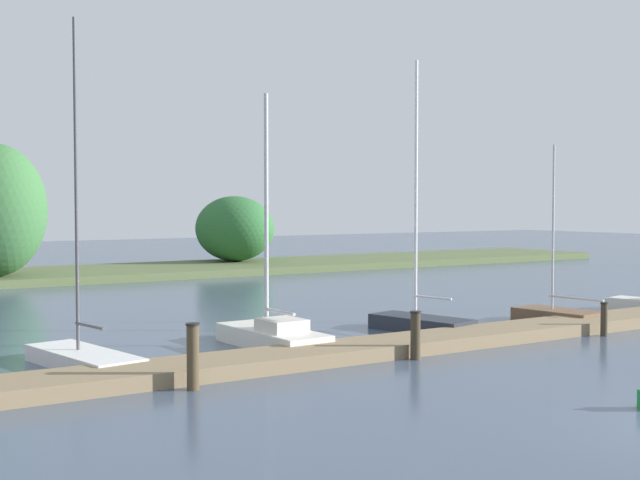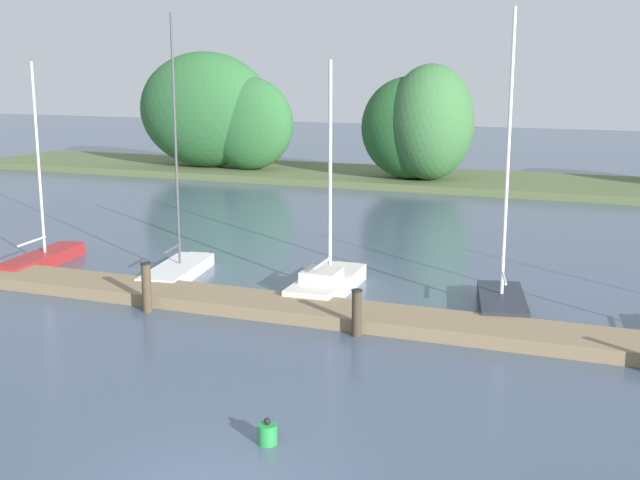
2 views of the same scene
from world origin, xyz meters
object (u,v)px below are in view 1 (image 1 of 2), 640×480
mooring_piling_3 (604,319)px  mooring_piling_1 (193,356)px  mooring_piling_2 (415,335)px  sailboat_4 (554,314)px  sailboat_2 (270,333)px  sailboat_3 (418,319)px  sailboat_1 (80,354)px

mooring_piling_3 → mooring_piling_1: bearing=-179.8°
mooring_piling_2 → mooring_piling_3: bearing=-0.9°
sailboat_4 → mooring_piling_3: (-0.94, -2.71, 0.23)m
mooring_piling_1 → sailboat_4: bearing=11.1°
sailboat_4 → mooring_piling_2: size_ratio=4.79×
mooring_piling_1 → mooring_piling_3: mooring_piling_1 is taller
sailboat_2 → mooring_piling_3: sailboat_2 is taller
sailboat_3 → sailboat_1: bearing=77.2°
mooring_piling_1 → sailboat_3: bearing=22.4°
mooring_piling_2 → mooring_piling_3: (6.99, -0.11, -0.11)m
sailboat_3 → mooring_piling_3: 5.43m
sailboat_1 → sailboat_4: (15.22, -0.98, -0.03)m
mooring_piling_1 → mooring_piling_3: (13.05, 0.04, -0.20)m
mooring_piling_1 → mooring_piling_2: 6.05m
sailboat_1 → sailboat_2: bearing=-100.2°
sailboat_3 → mooring_piling_3: sailboat_3 is taller
sailboat_1 → sailboat_2: sailboat_1 is taller
sailboat_3 → mooring_piling_2: size_ratio=6.76×
mooring_piling_2 → sailboat_2: bearing=120.8°
sailboat_2 → sailboat_4: size_ratio=1.18×
sailboat_2 → mooring_piling_2: bearing=-151.7°
sailboat_3 → mooring_piling_2: bearing=127.0°
mooring_piling_2 → sailboat_4: bearing=18.2°
sailboat_3 → mooring_piling_2: sailboat_3 is taller
mooring_piling_1 → sailboat_1: bearing=108.2°
sailboat_2 → sailboat_4: (10.06, -0.96, -0.12)m
sailboat_3 → mooring_piling_1: 9.83m
sailboat_2 → mooring_piling_3: size_ratio=6.89×
sailboat_1 → sailboat_4: sailboat_1 is taller
sailboat_2 → sailboat_3: (5.15, 0.03, -0.01)m
sailboat_1 → sailboat_4: 15.25m
sailboat_1 → mooring_piling_2: bearing=-126.2°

